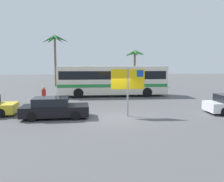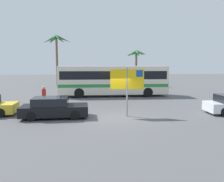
{
  "view_description": "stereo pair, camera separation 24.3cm",
  "coord_description": "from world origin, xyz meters",
  "px_view_note": "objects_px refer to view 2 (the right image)",
  "views": [
    {
      "loc": [
        -1.5,
        -14.67,
        3.48
      ],
      "look_at": [
        0.31,
        3.83,
        1.3
      ],
      "focal_mm": 38.01,
      "sensor_mm": 36.0,
      "label": 1
    },
    {
      "loc": [
        -1.26,
        -14.69,
        3.48
      ],
      "look_at": [
        0.31,
        3.83,
        1.3
      ],
      "focal_mm": 38.01,
      "sensor_mm": 36.0,
      "label": 2
    }
  ],
  "objects_px": {
    "bus_front_coach": "(113,79)",
    "ferry_sign": "(128,81)",
    "pedestrian_by_bus": "(44,96)",
    "car_black": "(54,108)"
  },
  "relations": [
    {
      "from": "pedestrian_by_bus",
      "to": "car_black",
      "type": "bearing_deg",
      "value": 46.7
    },
    {
      "from": "ferry_sign",
      "to": "pedestrian_by_bus",
      "type": "bearing_deg",
      "value": 154.74
    },
    {
      "from": "car_black",
      "to": "pedestrian_by_bus",
      "type": "relative_size",
      "value": 2.44
    },
    {
      "from": "ferry_sign",
      "to": "bus_front_coach",
      "type": "bearing_deg",
      "value": 91.26
    },
    {
      "from": "car_black",
      "to": "ferry_sign",
      "type": "bearing_deg",
      "value": -1.8
    },
    {
      "from": "car_black",
      "to": "pedestrian_by_bus",
      "type": "height_order",
      "value": "pedestrian_by_bus"
    },
    {
      "from": "ferry_sign",
      "to": "pedestrian_by_bus",
      "type": "distance_m",
      "value": 6.76
    },
    {
      "from": "car_black",
      "to": "pedestrian_by_bus",
      "type": "bearing_deg",
      "value": 109.57
    },
    {
      "from": "bus_front_coach",
      "to": "car_black",
      "type": "bearing_deg",
      "value": -115.74
    },
    {
      "from": "bus_front_coach",
      "to": "ferry_sign",
      "type": "relative_size",
      "value": 3.54
    }
  ]
}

